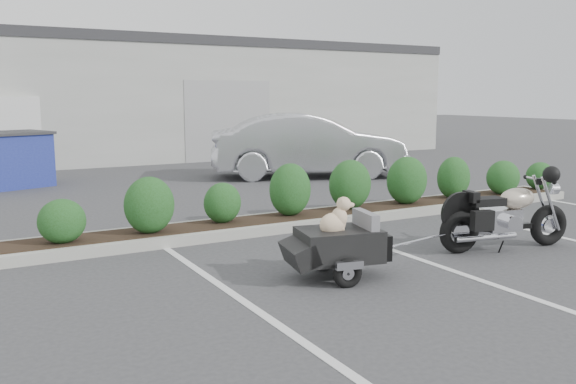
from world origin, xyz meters
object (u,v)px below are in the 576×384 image
pet_trailer (338,244)px  dumpster (4,160)px  sedan (308,145)px  motorcycle (506,216)px

pet_trailer → dumpster: 10.07m
sedan → dumpster: bearing=97.6°
pet_trailer → motorcycle: bearing=11.2°
motorcycle → pet_trailer: bearing=-168.8°
pet_trailer → dumpster: size_ratio=0.73×
pet_trailer → dumpster: dumpster is taller
pet_trailer → sedan: (4.34, 7.87, 0.41)m
pet_trailer → sedan: sedan is taller
motorcycle → dumpster: size_ratio=0.89×
motorcycle → pet_trailer: motorcycle is taller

